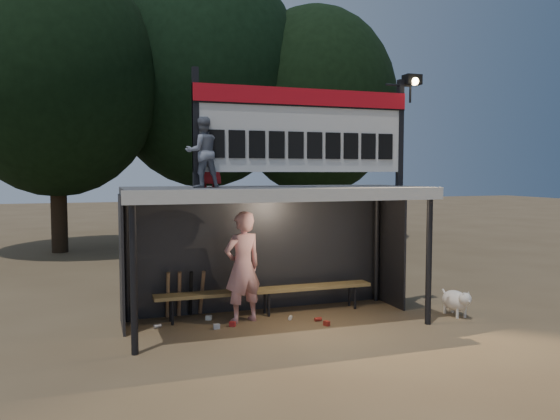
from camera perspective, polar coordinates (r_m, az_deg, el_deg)
name	(u,v)px	position (r m, az deg, el deg)	size (l,w,h in m)	color
ground	(276,323)	(9.50, -0.38, -11.70)	(80.00, 80.00, 0.00)	brown
player	(243,267)	(9.38, -3.93, -5.95)	(0.69, 0.46, 1.90)	white
child_a	(202,152)	(8.78, -8.11, 5.99)	(0.55, 0.42, 1.12)	slate
child_b	(209,155)	(8.98, -7.44, 5.74)	(0.52, 0.34, 1.06)	#A4191B
dugout_shelter	(272,214)	(9.41, -0.85, -0.42)	(5.10, 2.08, 2.32)	#404043
scoreboard_assembly	(308,127)	(9.36, 2.91, 8.61)	(4.10, 0.27, 1.99)	black
bench	(267,291)	(9.90, -1.39, -8.46)	(4.00, 0.35, 0.48)	olive
tree_left	(55,78)	(18.95, -22.43, 12.64)	(6.46, 6.46, 9.27)	black
tree_mid	(204,74)	(20.86, -7.94, 13.88)	(7.22, 7.22, 10.36)	black
tree_right	(315,102)	(20.90, 3.67, 11.19)	(6.08, 6.08, 8.72)	black
dog	(456,301)	(10.35, 17.95, -8.99)	(0.36, 0.81, 0.49)	#EFE2CF
bats	(185,294)	(9.85, -9.89, -8.61)	(0.68, 0.35, 0.84)	#9D7349
litter	(250,322)	(9.41, -3.11, -11.61)	(2.82, 1.10, 0.08)	#A3271C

